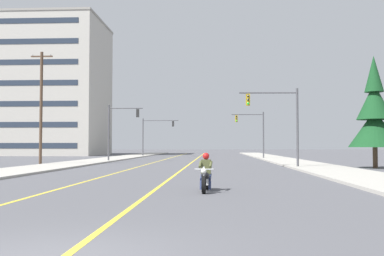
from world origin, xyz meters
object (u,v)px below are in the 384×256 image
at_px(motorcycle_with_rider, 206,176).
at_px(traffic_signal_mid_right, 254,128).
at_px(utility_pole_left_near, 41,106).
at_px(conifer_tree_right_verge_near, 375,116).
at_px(traffic_signal_mid_left, 153,131).
at_px(traffic_signal_near_left, 118,125).
at_px(apartment_building_far_left_block, 40,88).
at_px(traffic_signal_near_right, 281,115).

bearing_deg(motorcycle_with_rider, traffic_signal_mid_right, 82.23).
bearing_deg(motorcycle_with_rider, utility_pole_left_near, 125.07).
height_order(motorcycle_with_rider, conifer_tree_right_verge_near, conifer_tree_right_verge_near).
height_order(traffic_signal_mid_left, utility_pole_left_near, utility_pole_left_near).
relative_size(traffic_signal_near_left, apartment_building_far_left_block, 0.25).
xyz_separation_m(traffic_signal_near_right, traffic_signal_mid_right, (0.13, 23.72, -0.02)).
height_order(traffic_signal_near_left, conifer_tree_right_verge_near, conifer_tree_right_verge_near).
bearing_deg(traffic_signal_mid_left, conifer_tree_right_verge_near, -58.69).
relative_size(traffic_signal_mid_right, apartment_building_far_left_block, 0.25).
relative_size(motorcycle_with_rider, traffic_signal_near_right, 0.35).
bearing_deg(traffic_signal_near_left, traffic_signal_mid_left, 88.52).
bearing_deg(traffic_signal_mid_left, motorcycle_with_rider, -79.95).
xyz_separation_m(traffic_signal_near_left, apartment_building_far_left_block, (-21.81, 31.56, 8.38)).
relative_size(traffic_signal_mid_right, traffic_signal_mid_left, 1.00).
bearing_deg(utility_pole_left_near, traffic_signal_mid_left, 80.23).
bearing_deg(traffic_signal_near_left, conifer_tree_right_verge_near, -29.97).
relative_size(utility_pole_left_near, apartment_building_far_left_block, 0.41).
bearing_deg(traffic_signal_mid_left, traffic_signal_near_left, -91.48).
bearing_deg(traffic_signal_mid_right, apartment_building_far_left_block, 150.64).
relative_size(motorcycle_with_rider, apartment_building_far_left_block, 0.09).
bearing_deg(conifer_tree_right_verge_near, traffic_signal_near_right, -178.95).
distance_m(traffic_signal_mid_left, utility_pole_left_near, 33.03).
xyz_separation_m(utility_pole_left_near, apartment_building_far_left_block, (-16.82, 40.66, 7.13)).
bearing_deg(traffic_signal_mid_right, traffic_signal_near_right, -90.32).
xyz_separation_m(traffic_signal_near_left, utility_pole_left_near, (-5.00, -9.10, 1.26)).
height_order(traffic_signal_mid_left, apartment_building_far_left_block, apartment_building_far_left_block).
distance_m(motorcycle_with_rider, traffic_signal_mid_right, 41.68).
distance_m(traffic_signal_mid_right, traffic_signal_mid_left, 20.04).
bearing_deg(traffic_signal_near_right, apartment_building_far_left_block, 129.88).
distance_m(traffic_signal_near_left, utility_pole_left_near, 10.46).
height_order(traffic_signal_near_left, apartment_building_far_left_block, apartment_building_far_left_block).
distance_m(traffic_signal_near_left, traffic_signal_mid_left, 23.43).
bearing_deg(traffic_signal_near_left, apartment_building_far_left_block, 124.66).
relative_size(traffic_signal_near_left, conifer_tree_right_verge_near, 0.71).
bearing_deg(apartment_building_far_left_block, traffic_signal_near_right, -50.12).
bearing_deg(traffic_signal_near_right, motorcycle_with_rider, -107.45).
bearing_deg(traffic_signal_mid_right, traffic_signal_mid_left, 139.40).
xyz_separation_m(traffic_signal_near_right, apartment_building_far_left_block, (-37.50, 44.89, 8.34)).
bearing_deg(traffic_signal_mid_right, conifer_tree_right_verge_near, -73.32).
bearing_deg(traffic_signal_mid_right, motorcycle_with_rider, -97.77).
bearing_deg(traffic_signal_mid_right, utility_pole_left_near, -136.89).
bearing_deg(utility_pole_left_near, traffic_signal_near_left, 61.23).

